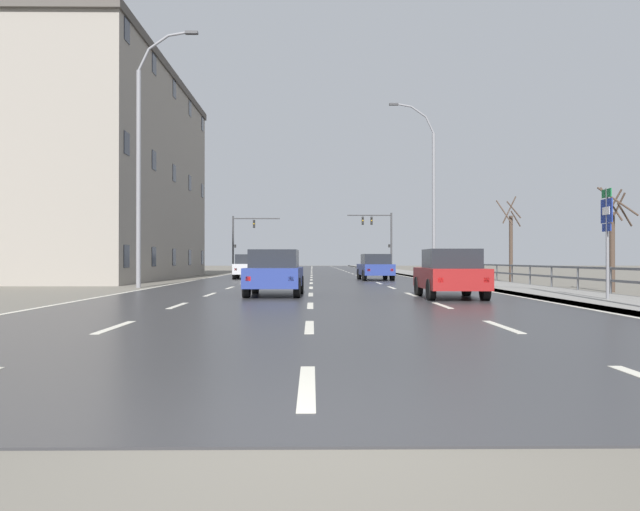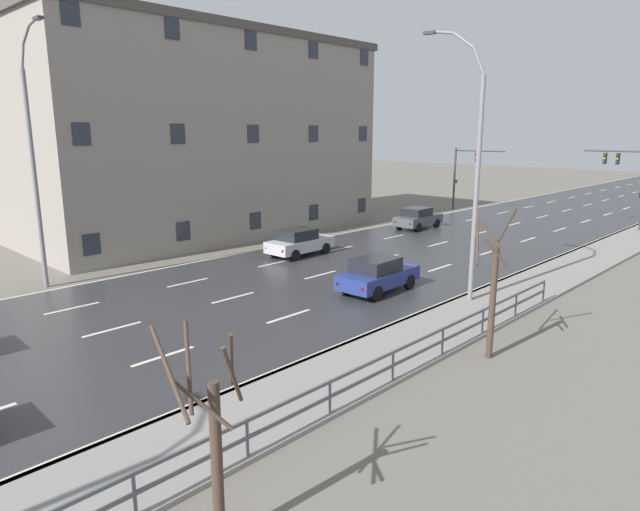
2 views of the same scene
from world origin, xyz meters
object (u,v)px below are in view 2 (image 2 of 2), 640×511
object	(u,v)px
street_lamp_midground	(473,173)
car_near_left	(299,242)
car_distant	(418,218)
street_lamp_left_bank	(35,165)
brick_building	(203,136)
traffic_signal_left	(464,169)
car_mid_centre	(378,274)
traffic_signal_right	(630,174)

from	to	relation	value
street_lamp_midground	car_near_left	bearing A→B (deg)	173.52
street_lamp_midground	car_distant	bearing A→B (deg)	130.50
street_lamp_left_bank	brick_building	size ratio (longest dim) A/B	0.47
traffic_signal_left	car_near_left	size ratio (longest dim) A/B	1.35
brick_building	car_mid_centre	bearing A→B (deg)	-10.92
street_lamp_midground	car_mid_centre	size ratio (longest dim) A/B	2.63
street_lamp_left_bank	car_mid_centre	world-z (taller)	street_lamp_left_bank
car_near_left	car_distant	bearing A→B (deg)	89.40
street_lamp_left_bank	car_near_left	xyz separation A→B (m)	(3.43, 12.67, -4.74)
car_distant	traffic_signal_left	bearing A→B (deg)	102.10
street_lamp_left_bank	car_near_left	world-z (taller)	street_lamp_left_bank
street_lamp_midground	car_near_left	world-z (taller)	street_lamp_midground
brick_building	street_lamp_left_bank	bearing A→B (deg)	-62.56
car_mid_centre	car_near_left	xyz separation A→B (m)	(-7.83, 2.70, 0.00)
car_distant	traffic_signal_right	bearing A→B (deg)	40.21
street_lamp_midground	car_mid_centre	world-z (taller)	street_lamp_midground
car_distant	car_near_left	size ratio (longest dim) A/B	1.00
traffic_signal_right	car_near_left	world-z (taller)	traffic_signal_right
car_near_left	car_mid_centre	bearing A→B (deg)	-20.94
car_distant	car_near_left	world-z (taller)	same
traffic_signal_right	car_mid_centre	bearing A→B (deg)	-96.82
street_lamp_midground	brick_building	size ratio (longest dim) A/B	0.45
car_distant	car_mid_centre	world-z (taller)	same
traffic_signal_left	car_distant	world-z (taller)	traffic_signal_left
car_mid_centre	brick_building	distance (m)	19.52
car_mid_centre	brick_building	xyz separation A→B (m)	(-18.27, 3.52, 5.93)
street_lamp_left_bank	traffic_signal_left	xyz separation A→B (m)	(0.41, 36.15, -1.83)
traffic_signal_right	brick_building	bearing A→B (deg)	-134.59
street_lamp_left_bank	brick_building	bearing A→B (deg)	117.44
traffic_signal_right	car_mid_centre	distance (m)	25.48
traffic_signal_right	brick_building	world-z (taller)	brick_building
street_lamp_midground	car_near_left	size ratio (longest dim) A/B	2.65
traffic_signal_right	brick_building	size ratio (longest dim) A/B	0.24
brick_building	street_lamp_midground	bearing A→B (deg)	-5.55
street_lamp_midground	car_distant	size ratio (longest dim) A/B	2.65
street_lamp_midground	traffic_signal_left	xyz separation A→B (m)	(-14.43, 24.77, -1.63)
car_mid_centre	street_lamp_left_bank	bearing A→B (deg)	-141.07
street_lamp_midground	brick_building	distance (m)	21.99
street_lamp_left_bank	street_lamp_midground	bearing A→B (deg)	37.48
street_lamp_left_bank	car_distant	world-z (taller)	street_lamp_left_bank
car_distant	brick_building	distance (m)	16.49
street_lamp_midground	street_lamp_left_bank	size ratio (longest dim) A/B	0.97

